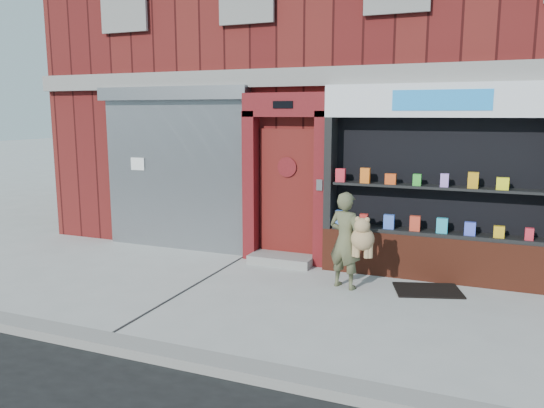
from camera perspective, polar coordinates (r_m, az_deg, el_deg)
The scene contains 8 objects.
ground at distance 7.44m, azimuth 1.77°, elevation -10.39°, with size 80.00×80.00×0.00m, color #9E9E99.
curb at distance 5.62m, azimuth -6.24°, elevation -16.78°, with size 60.00×0.30×0.12m, color gray.
building at distance 12.86m, azimuth 11.60°, elevation 15.98°, with size 12.00×8.16×8.00m.
shutter_bay at distance 10.10m, azimuth -10.45°, elevation 4.80°, with size 3.10×0.30×3.04m.
red_door_bay at distance 9.06m, azimuth 1.48°, elevation 2.74°, with size 1.52×0.58×2.90m.
pharmacy_bay at distance 8.48m, azimuth 17.35°, elevation 1.23°, with size 3.50×0.41×3.00m.
woman at distance 7.83m, azimuth 8.20°, elevation -3.82°, with size 0.75×0.53×1.44m.
doormat at distance 8.15m, azimuth 16.40°, elevation -8.89°, with size 0.93×0.65×0.02m, color black.
Camera 1 is at (2.42, -6.55, 2.56)m, focal length 35.00 mm.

